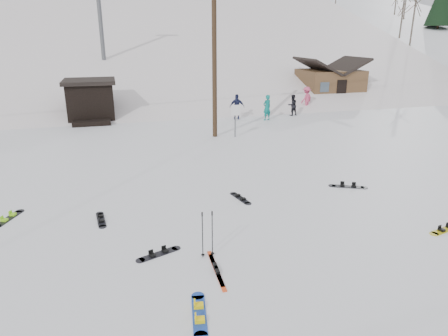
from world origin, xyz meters
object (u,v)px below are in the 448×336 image
object	(u,v)px
hero_skis	(216,269)
utility_pole	(214,53)
hero_snowboard	(199,314)
cabin	(329,84)

from	to	relation	value
hero_skis	utility_pole	bearing A→B (deg)	77.79
hero_skis	hero_snowboard	bearing A→B (deg)	-114.67
utility_pole	hero_skis	size ratio (longest dim) A/B	4.88
utility_pole	hero_skis	bearing A→B (deg)	-104.19
cabin	utility_pole	bearing A→B (deg)	-142.44
cabin	hero_snowboard	size ratio (longest dim) A/B	3.49
cabin	hero_skis	distance (m)	28.69
utility_pole	cabin	size ratio (longest dim) A/B	1.67
utility_pole	hero_skis	distance (m)	14.67
hero_snowboard	cabin	bearing A→B (deg)	-25.25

